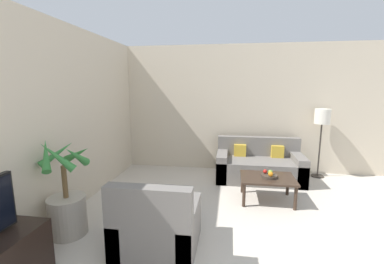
% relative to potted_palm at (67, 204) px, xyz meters
% --- Properties ---
extents(wall_back, '(8.16, 0.06, 2.70)m').
position_rel_potted_palm_xyz_m(wall_back, '(2.97, 2.93, 0.96)').
color(wall_back, beige).
rests_on(wall_back, ground_plane).
extents(wall_left, '(0.06, 7.68, 2.70)m').
position_rel_potted_palm_xyz_m(wall_left, '(-0.34, -0.14, 0.96)').
color(wall_left, beige).
rests_on(wall_left, ground_plane).
extents(potted_palm, '(0.62, 0.62, 1.24)m').
position_rel_potted_palm_xyz_m(potted_palm, '(0.00, 0.00, 0.00)').
color(potted_palm, '#ADA393').
rests_on(potted_palm, ground_plane).
extents(sofa_loveseat, '(1.65, 0.84, 0.80)m').
position_rel_potted_palm_xyz_m(sofa_loveseat, '(2.55, 2.34, -0.12)').
color(sofa_loveseat, slate).
rests_on(sofa_loveseat, ground_plane).
extents(floor_lamp, '(0.30, 0.30, 1.39)m').
position_rel_potted_palm_xyz_m(floor_lamp, '(3.77, 2.67, 0.77)').
color(floor_lamp, '#2D2823').
rests_on(floor_lamp, ground_plane).
extents(coffee_table, '(0.85, 0.64, 0.40)m').
position_rel_potted_palm_xyz_m(coffee_table, '(2.58, 1.35, -0.05)').
color(coffee_table, '#38281E').
rests_on(coffee_table, ground_plane).
extents(fruit_bowl, '(0.25, 0.25, 0.05)m').
position_rel_potted_palm_xyz_m(fruit_bowl, '(2.60, 1.34, 0.03)').
color(fruit_bowl, '#42382D').
rests_on(fruit_bowl, coffee_table).
extents(apple_red, '(0.07, 0.07, 0.07)m').
position_rel_potted_palm_xyz_m(apple_red, '(2.54, 1.40, 0.08)').
color(apple_red, red).
rests_on(apple_red, fruit_bowl).
extents(apple_green, '(0.08, 0.08, 0.08)m').
position_rel_potted_palm_xyz_m(apple_green, '(2.62, 1.35, 0.09)').
color(apple_green, olive).
rests_on(apple_green, fruit_bowl).
extents(orange_fruit, '(0.08, 0.08, 0.08)m').
position_rel_potted_palm_xyz_m(orange_fruit, '(2.61, 1.26, 0.09)').
color(orange_fruit, orange).
rests_on(orange_fruit, fruit_bowl).
extents(armchair, '(0.89, 0.80, 0.85)m').
position_rel_potted_palm_xyz_m(armchair, '(1.18, -0.12, -0.12)').
color(armchair, slate).
rests_on(armchair, ground_plane).
extents(ottoman, '(0.63, 0.47, 0.36)m').
position_rel_potted_palm_xyz_m(ottoman, '(1.11, 0.66, -0.21)').
color(ottoman, slate).
rests_on(ottoman, ground_plane).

